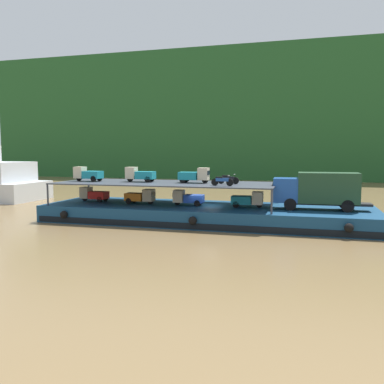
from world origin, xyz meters
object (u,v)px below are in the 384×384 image
mini_truck_upper_fore (195,175)px  motorcycle_upper_port (222,181)px  mini_truck_lower_aft (141,196)px  mini_truck_lower_mid (188,198)px  mini_truck_lower_fore (248,199)px  mini_truck_upper_stern (88,174)px  cargo_barge (205,214)px  mini_truck_upper_mid (140,174)px  motorcycle_upper_centre (228,179)px  covered_lorry (318,189)px  mini_truck_lower_stern (94,194)px

mini_truck_upper_fore → motorcycle_upper_port: bearing=-39.9°
mini_truck_lower_aft → mini_truck_lower_mid: size_ratio=1.00×
mini_truck_lower_fore → mini_truck_upper_stern: mini_truck_upper_stern is taller
cargo_barge → mini_truck_lower_aft: (-6.13, -0.25, 1.44)m
mini_truck_upper_mid → mini_truck_lower_mid: bearing=-5.9°
mini_truck_lower_aft → mini_truck_upper_fore: (5.02, 0.61, 2.00)m
motorcycle_upper_port → motorcycle_upper_centre: bearing=87.4°
cargo_barge → mini_truck_upper_fore: bearing=162.1°
cargo_barge → mini_truck_upper_stern: size_ratio=10.46×
covered_lorry → mini_truck_lower_aft: 15.77m
mini_truck_lower_stern → mini_truck_upper_fore: 10.36m
mini_truck_lower_stern → mini_truck_upper_fore: size_ratio=1.01×
mini_truck_lower_stern → mini_truck_lower_fore: size_ratio=1.00×
mini_truck_upper_stern → mini_truck_upper_fore: size_ratio=1.02×
mini_truck_upper_stern → motorcycle_upper_centre: bearing=1.3°
mini_truck_lower_aft → motorcycle_upper_port: motorcycle_upper_port is taller
mini_truck_upper_mid → motorcycle_upper_centre: 8.46m
mini_truck_lower_fore → mini_truck_upper_fore: 5.32m
mini_truck_lower_aft → mini_truck_upper_fore: 5.44m
mini_truck_lower_fore → mini_truck_upper_mid: size_ratio=1.00×
mini_truck_lower_mid → motorcycle_upper_centre: (3.60, 0.24, 1.74)m
cargo_barge → motorcycle_upper_centre: bearing=0.6°
mini_truck_upper_stern → mini_truck_upper_mid: 5.18m
cargo_barge → covered_lorry: (9.61, 0.05, 2.45)m
covered_lorry → motorcycle_upper_port: bearing=-163.8°
cargo_barge → mini_truck_lower_stern: bearing=178.6°
cargo_barge → mini_truck_lower_aft: bearing=-177.6°
mini_truck_lower_aft → mini_truck_upper_fore: mini_truck_upper_fore is taller
cargo_barge → motorcycle_upper_port: motorcycle_upper_port is taller
mini_truck_lower_fore → mini_truck_upper_stern: bearing=-179.1°
covered_lorry → mini_truck_lower_stern: covered_lorry is taller
mini_truck_lower_aft → mini_truck_upper_mid: 2.09m
mini_truck_upper_fore → motorcycle_upper_centre: mini_truck_upper_fore is taller
mini_truck_lower_aft → mini_truck_upper_stern: size_ratio=1.00×
mini_truck_upper_mid → mini_truck_upper_fore: 5.30m
mini_truck_lower_stern → mini_truck_lower_mid: 9.73m
mini_truck_upper_fore → motorcycle_upper_centre: bearing=-6.1°
mini_truck_lower_fore → mini_truck_upper_fore: (-4.91, 0.40, 2.00)m
covered_lorry → motorcycle_upper_port: 8.02m
covered_lorry → motorcycle_upper_centre: covered_lorry is taller
covered_lorry → mini_truck_lower_mid: covered_lorry is taller
mini_truck_lower_stern → mini_truck_lower_aft: 5.17m
mini_truck_lower_fore → motorcycle_upper_centre: bearing=177.8°
mini_truck_lower_mid → mini_truck_upper_mid: bearing=174.1°
covered_lorry → cargo_barge: bearing=-179.7°
covered_lorry → mini_truck_lower_mid: 11.21m
covered_lorry → mini_truck_lower_fore: (-5.80, -0.09, -1.00)m
covered_lorry → mini_truck_lower_fore: size_ratio=2.85×
mini_truck_upper_stern → motorcycle_upper_port: bearing=-8.0°
mini_truck_upper_mid → mini_truck_upper_fore: bearing=0.8°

